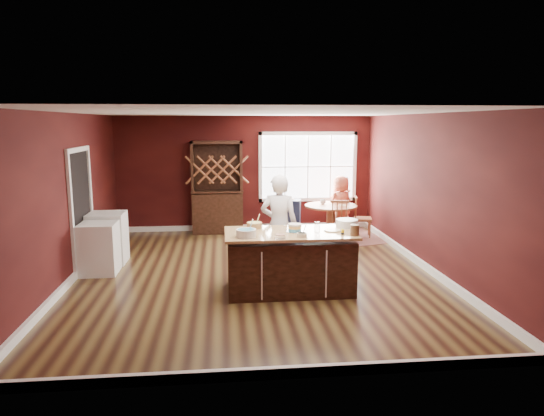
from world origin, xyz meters
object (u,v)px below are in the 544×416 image
(chair_east, at_px, (363,217))
(high_chair, at_px, (292,217))
(dining_table, at_px, (331,215))
(chair_south, at_px, (339,224))
(hutch, at_px, (217,187))
(dryer, at_px, (108,238))
(toddler, at_px, (295,200))
(kitchen_island, at_px, (290,263))
(chair_north, at_px, (339,209))
(washer, at_px, (99,248))
(layer_cake, at_px, (295,228))
(seated_woman, at_px, (341,205))
(baker, at_px, (279,225))

(chair_east, xyz_separation_m, high_chair, (-1.57, 0.21, -0.02))
(dining_table, relative_size, chair_south, 1.19)
(dining_table, xyz_separation_m, hutch, (-2.50, 0.84, 0.53))
(dryer, bearing_deg, dining_table, 18.02)
(toddler, bearing_deg, kitchen_island, -99.78)
(chair_north, height_order, washer, chair_north)
(kitchen_island, relative_size, dining_table, 1.70)
(chair_north, relative_size, washer, 1.15)
(layer_cake, bearing_deg, seated_woman, 66.29)
(hutch, distance_m, dryer, 3.09)
(chair_south, relative_size, dryer, 1.04)
(seated_woman, height_order, washer, seated_woman)
(washer, relative_size, dryer, 0.94)
(layer_cake, xyz_separation_m, chair_south, (1.30, 2.49, -0.50))
(kitchen_island, relative_size, seated_woman, 1.44)
(chair_south, height_order, hutch, hutch)
(chair_east, bearing_deg, toddler, 90.51)
(baker, xyz_separation_m, high_chair, (0.62, 2.76, -0.42))
(baker, distance_m, layer_cake, 0.80)
(kitchen_island, xyz_separation_m, seated_woman, (1.70, 3.71, 0.24))
(hutch, bearing_deg, dining_table, -18.69)
(chair_east, xyz_separation_m, hutch, (-3.24, 0.79, 0.60))
(kitchen_island, relative_size, baker, 1.14)
(toddler, distance_m, washer, 4.47)
(kitchen_island, bearing_deg, chair_north, 66.83)
(chair_south, distance_m, dryer, 4.53)
(high_chair, height_order, toddler, toddler)
(chair_east, height_order, chair_north, chair_north)
(dining_table, relative_size, layer_cake, 3.98)
(dining_table, height_order, chair_east, chair_east)
(dining_table, bearing_deg, hutch, 161.31)
(layer_cake, height_order, chair_east, layer_cake)
(chair_north, height_order, seated_woman, seated_woman)
(chair_north, distance_m, dryer, 5.38)
(layer_cake, relative_size, dryer, 0.31)
(toddler, bearing_deg, baker, -103.74)
(hutch, bearing_deg, layer_cake, -73.82)
(high_chair, bearing_deg, seated_woman, 20.92)
(chair_east, xyz_separation_m, seated_woman, (-0.42, 0.37, 0.21))
(layer_cake, bearing_deg, baker, 100.57)
(high_chair, bearing_deg, kitchen_island, -85.72)
(chair_east, xyz_separation_m, chair_south, (-0.75, -0.84, 0.02))
(layer_cake, height_order, hutch, hutch)
(toddler, bearing_deg, washer, -146.72)
(chair_north, relative_size, toddler, 3.85)
(hutch, bearing_deg, high_chair, -19.07)
(baker, distance_m, hutch, 3.51)
(chair_south, bearing_deg, seated_woman, 88.51)
(baker, xyz_separation_m, hutch, (-1.05, 3.34, 0.21))
(chair_south, relative_size, hutch, 0.45)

